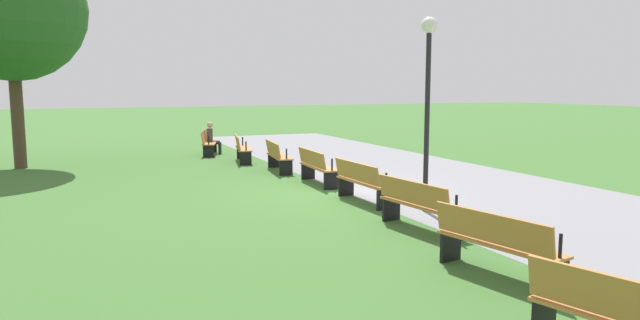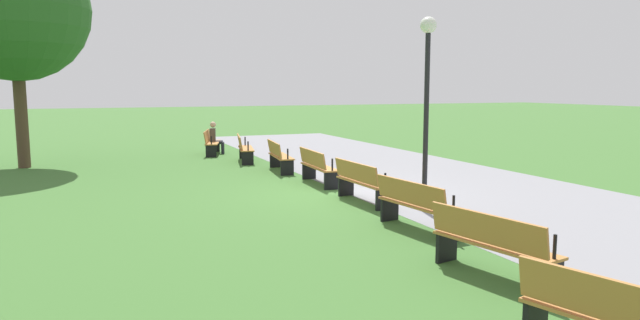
{
  "view_description": "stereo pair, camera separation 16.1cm",
  "coord_description": "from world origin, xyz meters",
  "px_view_note": "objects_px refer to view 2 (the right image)",
  "views": [
    {
      "loc": [
        11.85,
        -5.59,
        2.47
      ],
      "look_at": [
        -0.0,
        -0.53,
        0.8
      ],
      "focal_mm": 31.59,
      "sensor_mm": 36.0,
      "label": 1
    },
    {
      "loc": [
        11.91,
        -5.44,
        2.47
      ],
      "look_at": [
        -0.0,
        -0.53,
        0.8
      ],
      "focal_mm": 31.59,
      "sensor_mm": 36.0,
      "label": 2
    }
  ],
  "objects_px": {
    "person_seated": "(215,137)",
    "lamp_post": "(427,77)",
    "bench_4": "(361,181)",
    "bench_5": "(416,204)",
    "bench_6": "(492,243)",
    "bench_0": "(211,142)",
    "bench_2": "(279,155)",
    "bench_1": "(244,148)",
    "bench_3": "(317,166)",
    "tree_1": "(14,9)"
  },
  "relations": [
    {
      "from": "person_seated",
      "to": "lamp_post",
      "type": "relative_size",
      "value": 0.31
    },
    {
      "from": "bench_4",
      "to": "bench_5",
      "type": "distance_m",
      "value": 2.51
    },
    {
      "from": "bench_6",
      "to": "person_seated",
      "type": "xyz_separation_m",
      "value": [
        -15.08,
        -0.4,
        0.16
      ]
    },
    {
      "from": "bench_0",
      "to": "bench_2",
      "type": "xyz_separation_m",
      "value": [
        4.91,
        1.01,
        0.0
      ]
    },
    {
      "from": "bench_1",
      "to": "bench_4",
      "type": "xyz_separation_m",
      "value": [
        7.48,
        0.61,
        0.0
      ]
    },
    {
      "from": "bench_2",
      "to": "lamp_post",
      "type": "xyz_separation_m",
      "value": [
        6.25,
        0.99,
        2.2
      ]
    },
    {
      "from": "bench_0",
      "to": "bench_3",
      "type": "relative_size",
      "value": 1.02
    },
    {
      "from": "person_seated",
      "to": "lamp_post",
      "type": "bearing_deg",
      "value": 25.28
    },
    {
      "from": "bench_0",
      "to": "tree_1",
      "type": "distance_m",
      "value": 7.51
    },
    {
      "from": "person_seated",
      "to": "tree_1",
      "type": "relative_size",
      "value": 0.17
    },
    {
      "from": "person_seated",
      "to": "bench_5",
      "type": "bearing_deg",
      "value": 19.96
    },
    {
      "from": "lamp_post",
      "to": "bench_0",
      "type": "bearing_deg",
      "value": -169.86
    },
    {
      "from": "person_seated",
      "to": "bench_3",
      "type": "bearing_deg",
      "value": 23.86
    },
    {
      "from": "bench_0",
      "to": "bench_5",
      "type": "relative_size",
      "value": 1.01
    },
    {
      "from": "bench_0",
      "to": "bench_1",
      "type": "distance_m",
      "value": 2.51
    },
    {
      "from": "person_seated",
      "to": "bench_6",
      "type": "bearing_deg",
      "value": 17.83
    },
    {
      "from": "tree_1",
      "to": "bench_5",
      "type": "bearing_deg",
      "value": 32.02
    },
    {
      "from": "bench_5",
      "to": "lamp_post",
      "type": "relative_size",
      "value": 0.48
    },
    {
      "from": "bench_1",
      "to": "bench_3",
      "type": "xyz_separation_m",
      "value": [
        4.97,
        0.61,
        0.0
      ]
    },
    {
      "from": "bench_2",
      "to": "tree_1",
      "type": "xyz_separation_m",
      "value": [
        -3.74,
        -7.03,
        4.32
      ]
    },
    {
      "from": "bench_0",
      "to": "bench_4",
      "type": "bearing_deg",
      "value": 23.29
    },
    {
      "from": "bench_4",
      "to": "tree_1",
      "type": "xyz_separation_m",
      "value": [
        -8.75,
        -7.24,
        4.32
      ]
    },
    {
      "from": "bench_5",
      "to": "tree_1",
      "type": "xyz_separation_m",
      "value": [
        -11.25,
        -7.03,
        4.32
      ]
    },
    {
      "from": "bench_1",
      "to": "bench_4",
      "type": "relative_size",
      "value": 1.02
    },
    {
      "from": "bench_6",
      "to": "bench_3",
      "type": "bearing_deg",
      "value": 163.7
    },
    {
      "from": "bench_3",
      "to": "bench_5",
      "type": "height_order",
      "value": "same"
    },
    {
      "from": "bench_2",
      "to": "bench_6",
      "type": "bearing_deg",
      "value": 4.67
    },
    {
      "from": "bench_2",
      "to": "tree_1",
      "type": "relative_size",
      "value": 0.26
    },
    {
      "from": "bench_6",
      "to": "lamp_post",
      "type": "distance_m",
      "value": 4.55
    },
    {
      "from": "bench_0",
      "to": "bench_6",
      "type": "height_order",
      "value": "same"
    },
    {
      "from": "bench_1",
      "to": "bench_6",
      "type": "relative_size",
      "value": 1.0
    },
    {
      "from": "person_seated",
      "to": "tree_1",
      "type": "height_order",
      "value": "tree_1"
    },
    {
      "from": "bench_0",
      "to": "bench_5",
      "type": "bearing_deg",
      "value": 20.97
    },
    {
      "from": "bench_6",
      "to": "lamp_post",
      "type": "relative_size",
      "value": 0.49
    },
    {
      "from": "bench_2",
      "to": "bench_5",
      "type": "height_order",
      "value": "same"
    },
    {
      "from": "bench_6",
      "to": "bench_5",
      "type": "bearing_deg",
      "value": 159.05
    },
    {
      "from": "bench_1",
      "to": "lamp_post",
      "type": "distance_m",
      "value": 9.11
    },
    {
      "from": "bench_2",
      "to": "bench_5",
      "type": "relative_size",
      "value": 1.0
    },
    {
      "from": "bench_3",
      "to": "bench_0",
      "type": "bearing_deg",
      "value": -168.38
    },
    {
      "from": "bench_5",
      "to": "person_seated",
      "type": "height_order",
      "value": "person_seated"
    },
    {
      "from": "bench_3",
      "to": "tree_1",
      "type": "distance_m",
      "value": 10.49
    },
    {
      "from": "bench_0",
      "to": "bench_4",
      "type": "relative_size",
      "value": 1.02
    },
    {
      "from": "person_seated",
      "to": "tree_1",
      "type": "distance_m",
      "value": 7.61
    },
    {
      "from": "bench_2",
      "to": "lamp_post",
      "type": "distance_m",
      "value": 6.7
    },
    {
      "from": "bench_5",
      "to": "tree_1",
      "type": "relative_size",
      "value": 0.26
    },
    {
      "from": "bench_0",
      "to": "bench_1",
      "type": "relative_size",
      "value": 1.0
    },
    {
      "from": "bench_0",
      "to": "bench_6",
      "type": "distance_m",
      "value": 14.9
    },
    {
      "from": "bench_3",
      "to": "bench_6",
      "type": "bearing_deg",
      "value": -2.31
    },
    {
      "from": "bench_1",
      "to": "lamp_post",
      "type": "xyz_separation_m",
      "value": [
        8.73,
        1.39,
        2.2
      ]
    },
    {
      "from": "bench_5",
      "to": "person_seated",
      "type": "xyz_separation_m",
      "value": [
        -12.61,
        -0.8,
        0.16
      ]
    }
  ]
}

